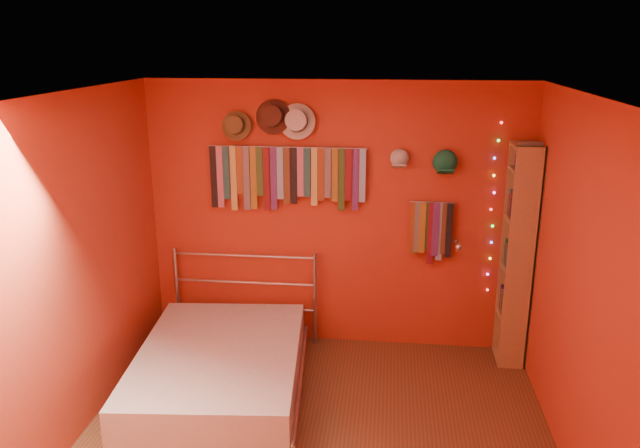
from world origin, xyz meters
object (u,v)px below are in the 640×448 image
at_px(tie_rack, 285,175).
at_px(bookshelf, 522,255).
at_px(reading_lamp, 458,246).
at_px(bed, 220,369).

distance_m(tie_rack, bookshelf, 2.22).
bearing_deg(tie_rack, bookshelf, -4.19).
xyz_separation_m(reading_lamp, bed, (-1.97, -0.85, -0.87)).
bearing_deg(reading_lamp, bookshelf, -0.68).
bearing_deg(bookshelf, reading_lamp, 179.32).
height_order(tie_rack, bookshelf, bookshelf).
xyz_separation_m(bookshelf, bed, (-2.52, -0.85, -0.80)).
bearing_deg(bed, bookshelf, 13.60).
bearing_deg(reading_lamp, bed, -156.62).
bearing_deg(reading_lamp, tie_rack, 174.58).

